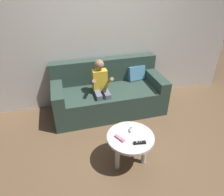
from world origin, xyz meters
TOP-DOWN VIEW (x-y plane):
  - ground_plane at (0.00, 0.00)m, footprint 9.99×9.99m
  - wall_back at (0.00, 1.67)m, footprint 4.99×0.05m
  - couch at (0.03, 1.28)m, footprint 1.85×0.80m
  - person_seated_on_couch at (-0.14, 1.10)m, footprint 0.32×0.39m
  - coffee_table at (-0.02, 0.04)m, footprint 0.57×0.57m
  - game_remote_pink_near_edge at (-0.16, 0.02)m, footprint 0.10×0.14m
  - nunchuk_white at (0.01, 0.13)m, footprint 0.08×0.10m
  - game_remote_black_far_corner at (0.03, -0.11)m, footprint 0.14×0.06m

SIDE VIEW (x-z plane):
  - ground_plane at x=0.00m, z-range 0.00..0.00m
  - couch at x=0.03m, z-range -0.12..0.73m
  - coffee_table at x=-0.02m, z-range 0.14..0.58m
  - game_remote_pink_near_edge at x=-0.16m, z-range 0.44..0.47m
  - game_remote_black_far_corner at x=0.03m, z-range 0.44..0.47m
  - nunchuk_white at x=0.01m, z-range 0.44..0.49m
  - person_seated_on_couch at x=-0.14m, z-range 0.07..1.05m
  - wall_back at x=0.00m, z-range 0.00..2.50m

